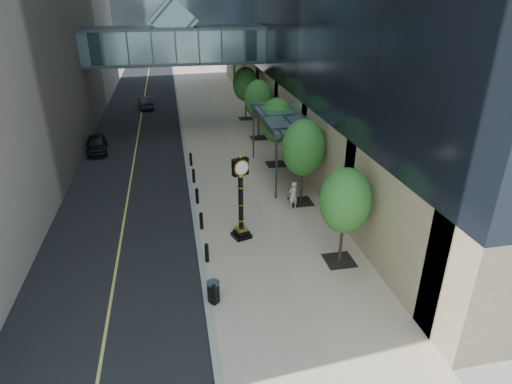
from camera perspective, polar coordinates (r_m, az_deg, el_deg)
ground at (r=18.22m, az=3.62°, el=-15.76°), size 320.00×320.00×0.00m
road at (r=54.65m, az=-14.72°, el=11.84°), size 8.00×180.00×0.02m
sidewalk at (r=54.76m, az=-6.17°, el=12.55°), size 8.00×180.00×0.06m
curb at (r=54.55m, az=-10.45°, el=12.24°), size 0.25×180.00×0.07m
skywalk at (r=41.46m, az=-10.76°, el=18.99°), size 17.00×4.20×5.80m
entrance_canopy at (r=29.23m, az=3.54°, el=9.83°), size 3.00×8.00×4.38m
bollard_row at (r=25.02m, az=-7.59°, el=-2.17°), size 0.20×16.20×0.90m
street_trees at (r=31.68m, az=2.62°, el=9.76°), size 2.55×28.43×5.25m
street_clock at (r=21.95m, az=-2.03°, el=-1.47°), size 1.10×1.10×4.64m
trash_bin at (r=18.46m, az=-5.68°, el=-13.16°), size 0.63×0.63×0.90m
pedestrian at (r=25.52m, az=4.98°, el=-0.42°), size 0.74×0.61×1.73m
car_near at (r=37.18m, az=-20.48°, el=6.02°), size 2.01×4.07×1.34m
car_far at (r=50.32m, az=-14.50°, el=11.55°), size 1.86×4.17×1.33m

